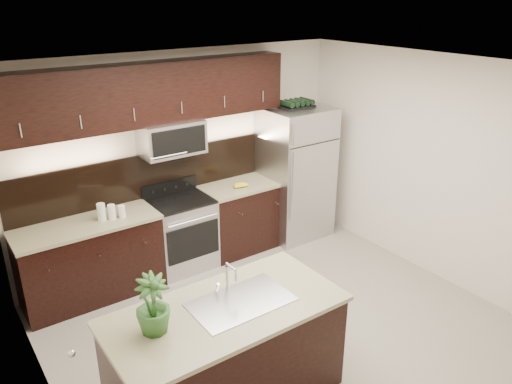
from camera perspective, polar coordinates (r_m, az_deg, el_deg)
ground at (r=5.57m, az=2.49°, el=-14.83°), size 4.50×4.50×0.00m
room_walls at (r=4.66m, az=2.03°, el=1.37°), size 4.52×4.02×2.71m
counter_run at (r=6.36m, az=-10.14°, el=-5.15°), size 3.51×0.65×0.94m
upper_fixtures at (r=5.94m, az=-11.61°, el=9.96°), size 3.49×0.40×1.66m
island at (r=4.45m, az=-3.36°, el=-18.05°), size 1.96×0.96×0.94m
sink_faucet at (r=4.23m, az=-1.83°, el=-12.22°), size 0.84×0.50×0.28m
refrigerator at (r=7.11m, az=4.42°, el=2.22°), size 0.90×0.81×1.87m
wine_rack at (r=6.84m, az=4.66°, el=10.01°), size 0.46×0.29×0.11m
plant at (r=3.86m, az=-11.73°, el=-12.52°), size 0.30×0.30×0.47m
canisters at (r=5.84m, az=-16.42°, el=-2.21°), size 0.30×0.13×0.20m
french_press at (r=6.87m, az=2.00°, el=2.45°), size 0.09×0.09×0.26m
bananas at (r=6.53m, az=-2.25°, el=0.75°), size 0.22×0.18×0.06m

